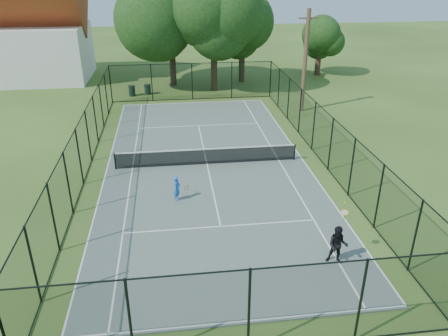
{
  "coord_description": "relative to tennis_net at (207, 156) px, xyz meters",
  "views": [
    {
      "loc": [
        -1.86,
        -22.08,
        10.3
      ],
      "look_at": [
        0.57,
        -3.0,
        1.2
      ],
      "focal_mm": 35.0,
      "sensor_mm": 36.0,
      "label": 1
    }
  ],
  "objects": [
    {
      "name": "tennis_court",
      "position": [
        0.0,
        0.0,
        -0.55
      ],
      "size": [
        11.0,
        24.0,
        0.06
      ],
      "primitive_type": "cube",
      "color": "#56655F",
      "rests_on": "ground"
    },
    {
      "name": "tennis_net",
      "position": [
        0.0,
        0.0,
        0.0
      ],
      "size": [
        10.08,
        0.08,
        0.95
      ],
      "color": "black",
      "rests_on": "tennis_court"
    },
    {
      "name": "player_black",
      "position": [
        4.0,
        -9.38,
        0.26
      ],
      "size": [
        0.92,
        1.08,
        2.23
      ],
      "color": "black",
      "rests_on": "tennis_court"
    },
    {
      "name": "building",
      "position": [
        -17.0,
        22.0,
        4.35
      ],
      "size": [
        15.3,
        8.15,
        11.87
      ],
      "color": "silver",
      "rests_on": "ground"
    },
    {
      "name": "ground",
      "position": [
        0.0,
        0.0,
        -0.58
      ],
      "size": [
        120.0,
        120.0,
        0.0
      ],
      "primitive_type": "plane",
      "color": "#334D1A"
    },
    {
      "name": "trash_bin_left",
      "position": [
        -5.02,
        14.73,
        -0.13
      ],
      "size": [
        0.58,
        0.58,
        0.89
      ],
      "color": "black",
      "rests_on": "ground"
    },
    {
      "name": "tree_near_right",
      "position": [
        5.0,
        18.55,
        4.02
      ],
      "size": [
        5.24,
        5.24,
        7.24
      ],
      "color": "#332114",
      "rests_on": "ground"
    },
    {
      "name": "tree_near_mid",
      "position": [
        2.09,
        15.74,
        4.65
      ],
      "size": [
        6.49,
        6.49,
        8.49
      ],
      "color": "#332114",
      "rests_on": "ground"
    },
    {
      "name": "tree_far_right",
      "position": [
        12.96,
        20.12,
        2.56
      ],
      "size": [
        3.84,
        3.84,
        5.08
      ],
      "color": "#332114",
      "rests_on": "ground"
    },
    {
      "name": "player_blue",
      "position": [
        -1.75,
        -3.82,
        0.09
      ],
      "size": [
        0.81,
        0.52,
        1.21
      ],
      "color": "blue",
      "rests_on": "tennis_court"
    },
    {
      "name": "utility_pole",
      "position": [
        8.07,
        9.0,
        3.18
      ],
      "size": [
        1.4,
        0.3,
        7.4
      ],
      "color": "#4C3823",
      "rests_on": "ground"
    },
    {
      "name": "trash_bin_right",
      "position": [
        -3.72,
        15.05,
        -0.14
      ],
      "size": [
        0.58,
        0.58,
        0.86
      ],
      "color": "black",
      "rests_on": "ground"
    },
    {
      "name": "fence",
      "position": [
        0.0,
        0.0,
        0.92
      ],
      "size": [
        13.1,
        26.1,
        3.0
      ],
      "color": "black",
      "rests_on": "ground"
    },
    {
      "name": "tree_near_left",
      "position": [
        -1.45,
        18.0,
        4.88
      ],
      "size": [
        6.81,
        6.81,
        8.88
      ],
      "color": "#332114",
      "rests_on": "ground"
    }
  ]
}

